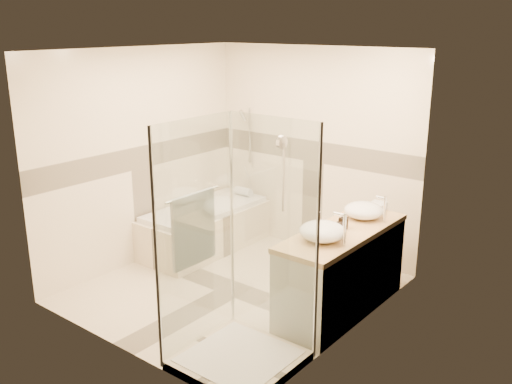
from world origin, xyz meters
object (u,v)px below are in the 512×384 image
Objects in this scene: vessel_sink_far at (322,231)px; amenity_bottle_b at (340,224)px; amenity_bottle_a at (345,220)px; vanity at (341,271)px; shower_enclosure at (234,303)px; bathtub at (206,226)px; vessel_sink_near at (364,210)px.

amenity_bottle_b is at bearing 90.00° from vessel_sink_far.
vessel_sink_far reaches higher than amenity_bottle_a.
vanity is 12.24× the size of amenity_bottle_b.
amenity_bottle_a is (0.00, 0.40, -0.01)m from vessel_sink_far.
shower_enclosure is at bearing -101.65° from amenity_bottle_a.
shower_enclosure is 1.33m from amenity_bottle_b.
vessel_sink_near reaches higher than bathtub.
amenity_bottle_b is at bearing -90.00° from vessel_sink_near.
vessel_sink_far is 0.31m from amenity_bottle_b.
bathtub is 2.22m from vessel_sink_near.
vanity is at bearing -9.25° from bathtub.
vanity is 0.50m from amenity_bottle_a.
vanity is 0.62m from vessel_sink_far.
vessel_sink_near is at bearing 90.00° from vessel_sink_far.
shower_enclosure is at bearing -99.08° from vessel_sink_near.
amenity_bottle_a is (-0.02, 0.05, 0.50)m from vanity.
vessel_sink_near is 0.78m from vessel_sink_far.
amenity_bottle_b is (0.27, 1.23, 0.41)m from shower_enclosure.
vessel_sink_near is 0.47m from amenity_bottle_b.
vessel_sink_near is 2.55× the size of amenity_bottle_a.
bathtub is 2.18m from vanity.
vessel_sink_far is at bearing -90.00° from vessel_sink_near.
shower_enclosure is 1.41m from amenity_bottle_a.
bathtub is 4.27× the size of vessel_sink_near.
vessel_sink_near is at bearing 90.00° from amenity_bottle_a.
shower_enclosure reaches higher than vanity.
vanity is at bearing 62.08° from amenity_bottle_b.
vessel_sink_far is (0.00, -0.78, 0.01)m from vessel_sink_near.
vessel_sink_far reaches higher than vessel_sink_near.
vessel_sink_near reaches higher than vanity.
amenity_bottle_b is at bearing -117.92° from vanity.
shower_enclosure is at bearing -106.44° from vessel_sink_far.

